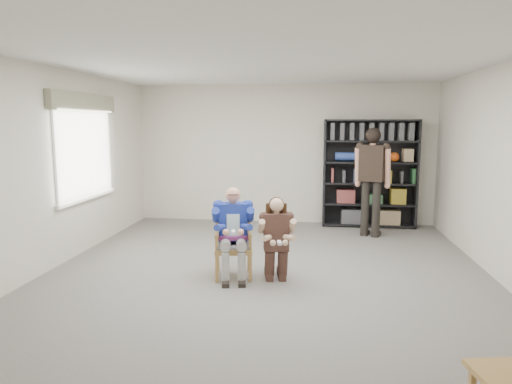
% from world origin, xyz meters
% --- Properties ---
extents(room_shell, '(6.00, 7.00, 2.80)m').
position_xyz_m(room_shell, '(0.00, 0.00, 1.40)').
color(room_shell, silver).
rests_on(room_shell, ground).
extents(floor, '(6.00, 7.00, 0.01)m').
position_xyz_m(floor, '(0.00, 0.00, 0.00)').
color(floor, slate).
rests_on(floor, ground).
extents(window_left, '(0.16, 2.00, 1.75)m').
position_xyz_m(window_left, '(-2.95, 1.00, 1.63)').
color(window_left, silver).
rests_on(window_left, room_shell).
extents(armchair, '(0.62, 0.61, 0.93)m').
position_xyz_m(armchair, '(-0.42, -0.04, 0.46)').
color(armchair, '#AA8840').
rests_on(armchair, floor).
extents(seated_man, '(0.64, 0.81, 1.21)m').
position_xyz_m(seated_man, '(-0.42, -0.04, 0.60)').
color(seated_man, navy).
rests_on(seated_man, floor).
extents(kneeling_woman, '(0.59, 0.82, 1.11)m').
position_xyz_m(kneeling_woman, '(0.16, -0.16, 0.55)').
color(kneeling_woman, '#39231D').
rests_on(kneeling_woman, floor).
extents(bookshelf, '(1.80, 0.38, 2.10)m').
position_xyz_m(bookshelf, '(1.70, 3.28, 1.05)').
color(bookshelf, black).
rests_on(bookshelf, floor).
extents(standing_man, '(0.68, 0.52, 1.93)m').
position_xyz_m(standing_man, '(1.64, 2.44, 0.97)').
color(standing_man, black).
rests_on(standing_man, floor).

